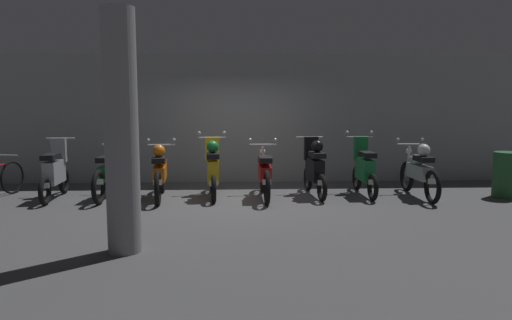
{
  "coord_description": "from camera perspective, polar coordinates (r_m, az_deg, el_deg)",
  "views": [
    {
      "loc": [
        -0.05,
        -8.96,
        1.88
      ],
      "look_at": [
        0.35,
        0.33,
        0.75
      ],
      "focal_mm": 33.24,
      "sensor_mm": 36.0,
      "label": 1
    }
  ],
  "objects": [
    {
      "name": "ground_plane",
      "position": [
        9.15,
        -2.09,
        -4.93
      ],
      "size": [
        80.0,
        80.0,
        0.0
      ],
      "primitive_type": "plane",
      "color": "#4C4C4F"
    },
    {
      "name": "back_wall",
      "position": [
        11.28,
        -2.2,
        5.04
      ],
      "size": [
        16.0,
        0.3,
        3.02
      ],
      "primitive_type": "cube",
      "color": "gray",
      "rests_on": "ground"
    },
    {
      "name": "trash_bin",
      "position": [
        10.67,
        28.0,
        -1.58
      ],
      "size": [
        0.55,
        0.55,
        0.91
      ],
      "primitive_type": "cylinder",
      "color": "#26592D",
      "rests_on": "ground"
    },
    {
      "name": "motorbike_slot_2",
      "position": [
        9.47,
        -11.48,
        -1.42
      ],
      "size": [
        0.59,
        1.95,
        1.15
      ],
      "color": "black",
      "rests_on": "ground"
    },
    {
      "name": "motorbike_slot_0",
      "position": [
        10.06,
        -23.04,
        -1.37
      ],
      "size": [
        0.56,
        1.68,
        1.18
      ],
      "color": "black",
      "rests_on": "ground"
    },
    {
      "name": "motorbike_slot_5",
      "position": [
        9.63,
        7.06,
        -0.97
      ],
      "size": [
        0.56,
        1.68,
        1.18
      ],
      "color": "black",
      "rests_on": "ground"
    },
    {
      "name": "motorbike_slot_4",
      "position": [
        9.35,
        1.03,
        -1.61
      ],
      "size": [
        0.59,
        1.95,
        1.15
      ],
      "color": "black",
      "rests_on": "ground"
    },
    {
      "name": "motorbike_slot_6",
      "position": [
        9.89,
        12.89,
        -1.1
      ],
      "size": [
        0.59,
        1.68,
        1.29
      ],
      "color": "black",
      "rests_on": "ground"
    },
    {
      "name": "motorbike_slot_3",
      "position": [
        9.49,
        -5.23,
        -1.04
      ],
      "size": [
        0.59,
        1.68,
        1.29
      ],
      "color": "black",
      "rests_on": "ground"
    },
    {
      "name": "support_pillar",
      "position": [
        6.08,
        -15.9,
        3.17
      ],
      "size": [
        0.42,
        0.42,
        3.02
      ],
      "primitive_type": "cylinder",
      "color": "gray",
      "rests_on": "ground"
    },
    {
      "name": "motorbike_slot_1",
      "position": [
        9.83,
        -17.24,
        -1.52
      ],
      "size": [
        0.56,
        1.95,
        1.03
      ],
      "color": "black",
      "rests_on": "ground"
    },
    {
      "name": "motorbike_slot_7",
      "position": [
        9.96,
        19.02,
        -1.26
      ],
      "size": [
        0.59,
        1.95,
        1.15
      ],
      "color": "black",
      "rests_on": "ground"
    }
  ]
}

